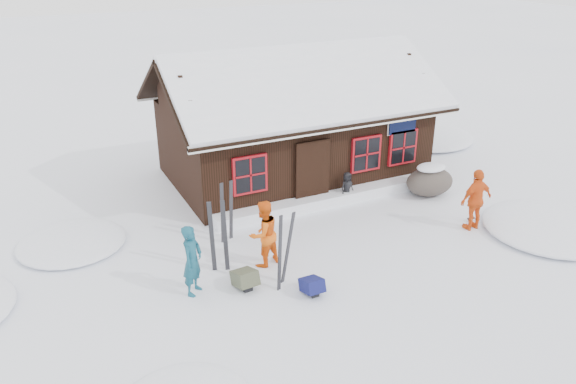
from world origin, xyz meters
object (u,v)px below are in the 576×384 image
Objects in this scene: skier_orange_left at (263,234)px; ski_poles at (474,200)px; backpack_olive at (245,281)px; skier_teal at (192,260)px; ski_pair_left at (284,251)px; backpack_blue at (312,288)px; skier_crouched at (347,187)px; skier_orange_right at (476,200)px; boulder at (430,181)px.

ski_poles is (6.32, -0.45, -0.20)m from skier_orange_left.
ski_poles is at bearing -1.72° from backpack_olive.
skier_teal is 1.34m from backpack_olive.
skier_teal is 8.26m from ski_poles.
backpack_blue is at bearing -86.16° from ski_pair_left.
backpack_olive is at bearing -63.17° from skier_teal.
skier_orange_left is 1.23× the size of ski_poles.
skier_teal reaches higher than skier_crouched.
skier_orange_right is at bearing -24.66° from ski_pair_left.
ski_poles is (-0.12, -2.04, 0.19)m from boulder.
skier_orange_right is (6.02, -0.82, 0.03)m from skier_orange_left.
skier_orange_left is at bearing -161.73° from skier_crouched.
skier_orange_right is 0.53m from ski_poles.
skier_teal is at bearing 179.89° from ski_poles.
backpack_blue is at bearing -74.14° from skier_teal.
skier_crouched is 5.03m from ski_pair_left.
skier_orange_left reaches higher than backpack_blue.
boulder is 1.13× the size of ski_poles.
skier_orange_left is at bearing 67.37° from ski_pair_left.
backpack_blue is at bearing -39.67° from backpack_olive.
skier_teal is 2.08m from ski_pair_left.
skier_crouched is (-2.20, 3.13, -0.41)m from skier_orange_right.
skier_crouched is 5.58m from backpack_olive.
boulder is 2.05m from ski_poles.
skier_orange_right is 2.48m from boulder.
ski_poles is (6.26, 0.56, -0.21)m from ski_pair_left.
boulder is (0.42, 2.41, -0.42)m from skier_orange_right.
ski_pair_left is 3.29× the size of backpack_blue.
boulder is (6.44, 1.59, -0.39)m from skier_orange_left.
backpack_blue is at bearing -151.45° from boulder.
backpack_blue is at bearing 89.07° from skier_orange_left.
boulder is at bearing -100.65° from skier_orange_right.
skier_orange_left is 6.08m from skier_orange_right.
ski_poles is at bearing -60.77° from skier_crouched.
skier_crouched is 2.72m from boulder.
backpack_olive is (-0.82, -0.76, -0.68)m from skier_orange_left.
skier_orange_right is 0.97× the size of ski_pair_left.
skier_orange_right is at bearing 156.11° from skier_orange_left.
skier_orange_left is at bearing 38.69° from backpack_olive.
ski_poles is 2.50× the size of backpack_blue.
skier_teal is 0.96× the size of skier_orange_right.
skier_orange_right reaches higher than boulder.
backpack_blue is (2.38, -1.23, -0.70)m from skier_teal.
boulder is at bearing 177.72° from skier_orange_left.
backpack_olive is (-0.89, 0.25, -0.70)m from ski_pair_left.
backpack_olive is (-7.14, -0.31, -0.48)m from ski_poles.
boulder is 6.89m from ski_pair_left.
ski_pair_left is (2.00, -0.57, 0.02)m from skier_teal.
skier_teal is at bearing -167.38° from skier_crouched.
skier_crouched is (3.82, 2.31, -0.38)m from skier_orange_left.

